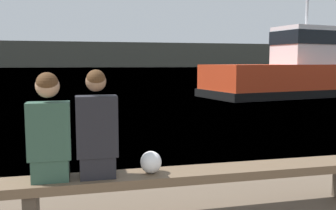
{
  "coord_description": "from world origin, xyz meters",
  "views": [
    {
      "loc": [
        -0.02,
        -0.39,
        1.62
      ],
      "look_at": [
        1.6,
        6.28,
        0.85
      ],
      "focal_mm": 40.0,
      "sensor_mm": 36.0,
      "label": 1
    }
  ],
  "objects_px": {
    "shopping_bag": "(151,162)",
    "tugboat_red": "(304,74)",
    "bench_main": "(31,190)",
    "person_right": "(97,132)",
    "person_left": "(49,133)"
  },
  "relations": [
    {
      "from": "bench_main",
      "to": "shopping_bag",
      "type": "bearing_deg",
      "value": 0.04
    },
    {
      "from": "bench_main",
      "to": "person_left",
      "type": "height_order",
      "value": "person_left"
    },
    {
      "from": "bench_main",
      "to": "person_left",
      "type": "bearing_deg",
      "value": 1.87
    },
    {
      "from": "shopping_bag",
      "to": "tugboat_red",
      "type": "height_order",
      "value": "tugboat_red"
    },
    {
      "from": "person_left",
      "to": "shopping_bag",
      "type": "height_order",
      "value": "person_left"
    },
    {
      "from": "person_right",
      "to": "tugboat_red",
      "type": "distance_m",
      "value": 16.97
    },
    {
      "from": "bench_main",
      "to": "person_right",
      "type": "relative_size",
      "value": 7.2
    },
    {
      "from": "person_left",
      "to": "person_right",
      "type": "height_order",
      "value": "person_right"
    },
    {
      "from": "person_left",
      "to": "tugboat_red",
      "type": "height_order",
      "value": "tugboat_red"
    },
    {
      "from": "person_right",
      "to": "shopping_bag",
      "type": "relative_size",
      "value": 4.65
    },
    {
      "from": "bench_main",
      "to": "shopping_bag",
      "type": "xyz_separation_m",
      "value": [
        1.17,
        0.0,
        0.2
      ]
    },
    {
      "from": "bench_main",
      "to": "shopping_bag",
      "type": "distance_m",
      "value": 1.19
    },
    {
      "from": "tugboat_red",
      "to": "bench_main",
      "type": "bearing_deg",
      "value": 127.91
    },
    {
      "from": "shopping_bag",
      "to": "tugboat_red",
      "type": "xyz_separation_m",
      "value": [
        10.36,
        13.01,
        0.46
      ]
    },
    {
      "from": "person_left",
      "to": "tugboat_red",
      "type": "relative_size",
      "value": 0.1
    }
  ]
}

